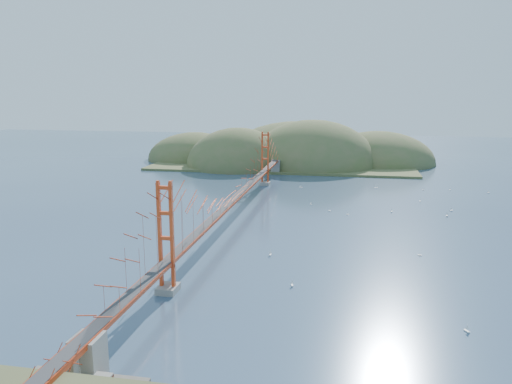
% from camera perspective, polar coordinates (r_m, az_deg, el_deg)
% --- Properties ---
extents(ground, '(320.00, 320.00, 0.00)m').
position_cam_1_polar(ground, '(80.57, -2.53, -3.14)').
color(ground, '#324864').
rests_on(ground, ground).
extents(bridge, '(2.20, 94.40, 12.00)m').
position_cam_1_polar(bridge, '(79.25, -2.55, 1.80)').
color(bridge, gray).
rests_on(bridge, ground).
extents(far_headlands, '(84.00, 58.00, 25.00)m').
position_cam_1_polar(far_headlands, '(146.65, 4.42, 3.54)').
color(far_headlands, brown).
rests_on(far_headlands, ground).
extents(sailboat_9, '(0.64, 0.66, 0.74)m').
position_cam_1_polar(sailboat_9, '(88.27, 20.98, -2.50)').
color(sailboat_9, white).
rests_on(sailboat_9, ground).
extents(sailboat_0, '(0.51, 0.63, 0.73)m').
position_cam_1_polar(sailboat_0, '(63.37, 1.65, -7.12)').
color(sailboat_0, white).
rests_on(sailboat_0, ground).
extents(sailboat_2, '(0.52, 0.48, 0.58)m').
position_cam_1_polar(sailboat_2, '(66.53, 18.22, -6.81)').
color(sailboat_2, white).
rests_on(sailboat_2, ground).
extents(sailboat_10, '(0.58, 0.65, 0.74)m').
position_cam_1_polar(sailboat_10, '(54.07, 4.15, -10.52)').
color(sailboat_10, white).
rests_on(sailboat_10, ground).
extents(sailboat_6, '(0.65, 0.65, 0.72)m').
position_cam_1_polar(sailboat_6, '(48.18, 22.95, -14.34)').
color(sailboat_6, white).
rests_on(sailboat_6, ground).
extents(sailboat_7, '(0.63, 0.52, 0.73)m').
position_cam_1_polar(sailboat_7, '(109.12, 13.53, 0.54)').
color(sailboat_7, white).
rests_on(sailboat_7, ground).
extents(sailboat_4, '(0.70, 0.70, 0.73)m').
position_cam_1_polar(sailboat_4, '(92.38, 21.42, -1.93)').
color(sailboat_4, white).
rests_on(sailboat_4, ground).
extents(sailboat_14, '(0.57, 0.57, 0.62)m').
position_cam_1_polar(sailboat_14, '(88.37, 15.24, -2.13)').
color(sailboat_14, white).
rests_on(sailboat_14, ground).
extents(sailboat_3, '(0.50, 0.48, 0.56)m').
position_cam_1_polar(sailboat_3, '(84.82, 10.43, -2.48)').
color(sailboat_3, white).
rests_on(sailboat_3, ground).
extents(sailboat_15, '(0.45, 0.50, 0.56)m').
position_cam_1_polar(sailboat_15, '(111.46, 21.30, 0.28)').
color(sailboat_15, white).
rests_on(sailboat_15, ground).
extents(sailboat_12, '(0.64, 0.58, 0.72)m').
position_cam_1_polar(sailboat_12, '(106.86, 5.14, 0.58)').
color(sailboat_12, white).
rests_on(sailboat_12, ground).
extents(sailboat_8, '(0.66, 0.66, 0.69)m').
position_cam_1_polar(sailboat_8, '(111.42, 25.03, -0.02)').
color(sailboat_8, white).
rests_on(sailboat_8, ground).
extents(sailboat_1, '(0.59, 0.59, 0.62)m').
position_cam_1_polar(sailboat_1, '(86.75, 8.42, -2.09)').
color(sailboat_1, white).
rests_on(sailboat_1, ground).
extents(sailboat_17, '(0.54, 0.51, 0.61)m').
position_cam_1_polar(sailboat_17, '(109.27, 18.56, 0.26)').
color(sailboat_17, white).
rests_on(sailboat_17, ground).
extents(sailboat_16, '(0.53, 0.53, 0.56)m').
position_cam_1_polar(sailboat_16, '(91.28, 6.30, -1.36)').
color(sailboat_16, white).
rests_on(sailboat_16, ground).
extents(sailboat_extra_1, '(0.49, 0.55, 0.62)m').
position_cam_1_polar(sailboat_extra_1, '(98.25, 18.25, -0.94)').
color(sailboat_extra_1, white).
rests_on(sailboat_extra_1, ground).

